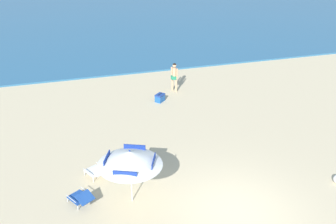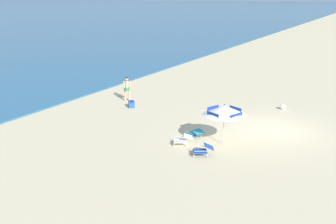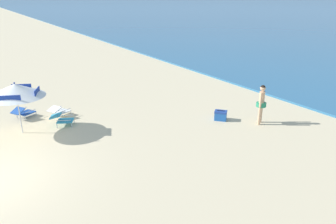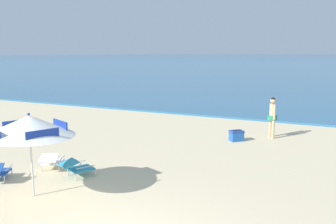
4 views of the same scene
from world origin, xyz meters
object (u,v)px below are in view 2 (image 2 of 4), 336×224
at_px(beach_umbrella_striped_main, 224,110).
at_px(person_standing_near_shore, 127,87).
at_px(lounge_chair_facing_sea, 203,150).
at_px(beach_ball, 283,107).
at_px(cooler_box, 131,104).
at_px(lounge_chair_under_umbrella, 183,139).
at_px(lounge_chair_beside_umbrella, 195,133).

relative_size(beach_umbrella_striped_main, person_standing_near_shore, 1.79).
relative_size(lounge_chair_facing_sea, beach_ball, 3.13).
xyz_separation_m(cooler_box, beach_ball, (4.23, -8.32, -0.04)).
bearing_deg(lounge_chair_under_umbrella, beach_umbrella_striped_main, -58.68).
bearing_deg(lounge_chair_facing_sea, beach_ball, -8.94).
xyz_separation_m(lounge_chair_under_umbrella, lounge_chair_facing_sea, (-0.63, -1.32, -0.00)).
height_order(lounge_chair_beside_umbrella, person_standing_near_shore, person_standing_near_shore).
relative_size(lounge_chair_facing_sea, person_standing_near_shore, 0.64).
xyz_separation_m(lounge_chair_under_umbrella, lounge_chair_beside_umbrella, (1.04, -0.14, 0.00)).
bearing_deg(lounge_chair_under_umbrella, person_standing_near_shore, 53.55).
relative_size(beach_umbrella_striped_main, cooler_box, 4.78).
height_order(person_standing_near_shore, beach_ball, person_standing_near_shore).
relative_size(person_standing_near_shore, beach_ball, 4.92).
xyz_separation_m(lounge_chair_beside_umbrella, cooler_box, (2.83, 5.77, -0.08)).
bearing_deg(beach_ball, lounge_chair_beside_umbrella, 160.11).
xyz_separation_m(beach_umbrella_striped_main, person_standing_near_shore, (3.99, 8.34, -0.75)).
xyz_separation_m(beach_umbrella_striped_main, beach_ball, (7.12, -1.08, -1.52)).
height_order(lounge_chair_beside_umbrella, lounge_chair_facing_sea, lounge_chair_facing_sea).
bearing_deg(cooler_box, beach_umbrella_striped_main, -111.72).
height_order(lounge_chair_under_umbrella, lounge_chair_beside_umbrella, lounge_chair_under_umbrella).
relative_size(lounge_chair_under_umbrella, person_standing_near_shore, 0.63).
height_order(beach_umbrella_striped_main, lounge_chair_beside_umbrella, beach_umbrella_striped_main).
distance_m(beach_umbrella_striped_main, lounge_chair_under_umbrella, 2.35).
bearing_deg(beach_ball, person_standing_near_shore, 108.35).
bearing_deg(lounge_chair_under_umbrella, cooler_box, 55.54).
xyz_separation_m(lounge_chair_facing_sea, person_standing_near_shore, (5.60, 8.05, 0.65)).
bearing_deg(beach_ball, lounge_chair_facing_sea, 171.06).
distance_m(lounge_chair_under_umbrella, cooler_box, 6.83).
bearing_deg(beach_umbrella_striped_main, beach_ball, -8.66).
xyz_separation_m(lounge_chair_beside_umbrella, lounge_chair_facing_sea, (-1.67, -1.18, -0.00)).
distance_m(beach_umbrella_striped_main, lounge_chair_facing_sea, 2.16).
bearing_deg(lounge_chair_beside_umbrella, lounge_chair_facing_sea, -144.69).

